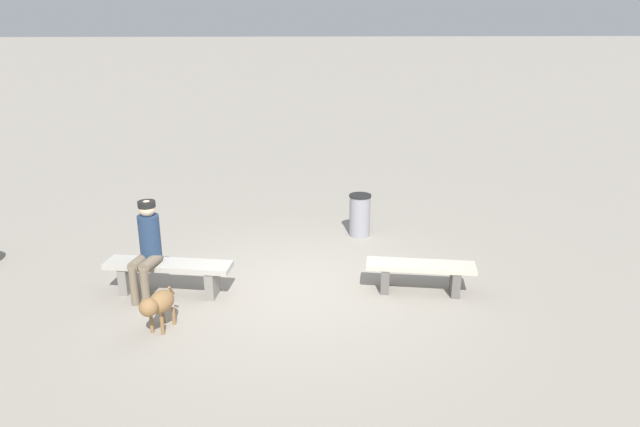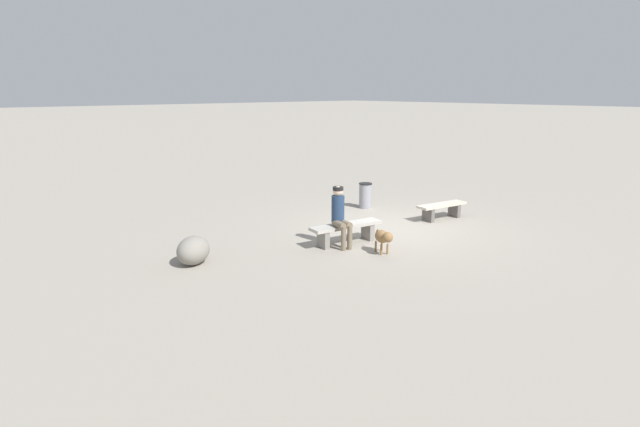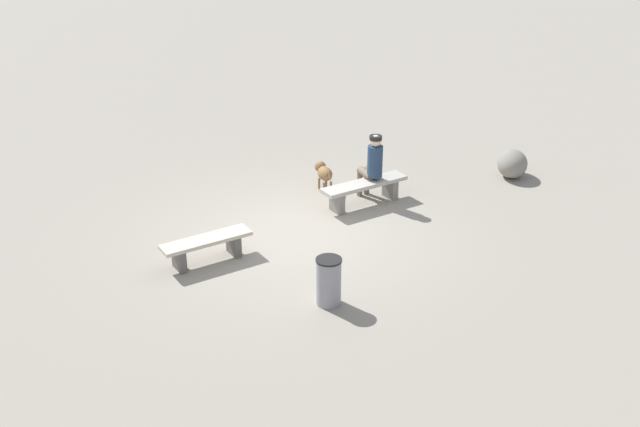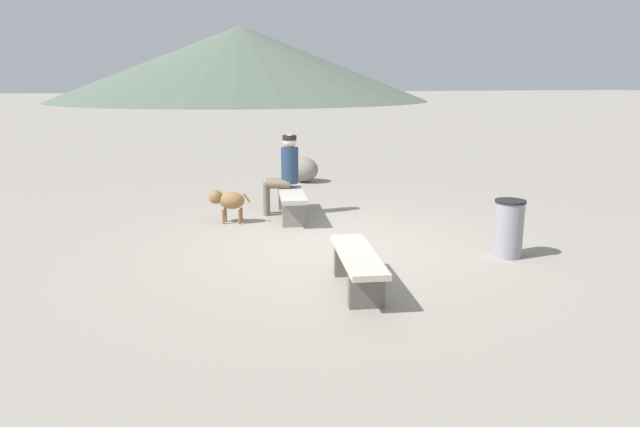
# 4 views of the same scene
# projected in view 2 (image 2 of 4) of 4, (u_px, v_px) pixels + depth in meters

# --- Properties ---
(ground) EXTENTS (210.00, 210.00, 0.06)m
(ground) POSITION_uv_depth(u_px,v_px,m) (394.00, 230.00, 12.65)
(ground) COLOR gray
(bench_left) EXTENTS (1.54, 0.63, 0.42)m
(bench_left) POSITION_uv_depth(u_px,v_px,m) (442.00, 208.00, 13.54)
(bench_left) COLOR #605B56
(bench_left) RESTS_ON ground
(bench_right) EXTENTS (1.79, 0.69, 0.46)m
(bench_right) POSITION_uv_depth(u_px,v_px,m) (346.00, 229.00, 11.37)
(bench_right) COLOR gray
(bench_right) RESTS_ON ground
(seated_person) EXTENTS (0.40, 0.61, 1.35)m
(seated_person) POSITION_uv_depth(u_px,v_px,m) (340.00, 213.00, 11.07)
(seated_person) COLOR navy
(seated_person) RESTS_ON ground
(dog) EXTENTS (0.40, 0.64, 0.53)m
(dog) POSITION_uv_depth(u_px,v_px,m) (383.00, 237.00, 10.65)
(dog) COLOR olive
(dog) RESTS_ON ground
(trash_bin) EXTENTS (0.39, 0.39, 0.74)m
(trash_bin) POSITION_uv_depth(u_px,v_px,m) (365.00, 196.00, 14.79)
(trash_bin) COLOR gray
(trash_bin) RESTS_ON ground
(boulder) EXTENTS (1.01, 0.97, 0.57)m
(boulder) POSITION_uv_depth(u_px,v_px,m) (193.00, 250.00, 10.05)
(boulder) COLOR gray
(boulder) RESTS_ON ground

